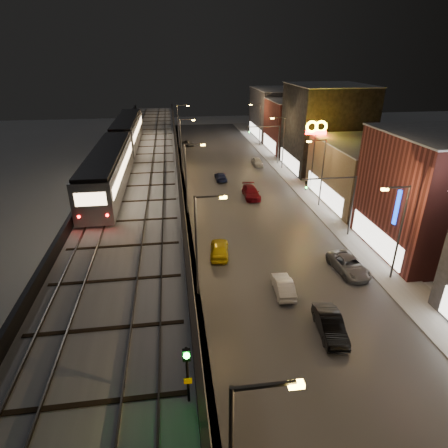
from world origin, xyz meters
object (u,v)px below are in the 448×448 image
subway_train (120,146)px  car_near_white (283,286)px  car_taxi (219,249)px  car_mid_dark (221,177)px  car_onc_dark (349,265)px  car_far_white (188,143)px  car_onc_red (257,162)px  car_onc_white (251,193)px  car_onc_silver (330,326)px  rail_signal (187,366)px

subway_train → car_near_white: size_ratio=9.26×
car_taxi → car_mid_dark: (3.35, 24.41, -0.16)m
car_near_white → car_mid_dark: 31.62m
car_mid_dark → car_onc_dark: bearing=105.7°
car_far_white → car_onc_red: (11.70, -17.85, 0.04)m
car_near_white → subway_train: bearing=-49.7°
car_onc_white → car_onc_red: size_ratio=1.26×
car_onc_silver → car_onc_dark: (5.11, 7.90, -0.05)m
car_mid_dark → car_onc_silver: 37.21m
car_onc_silver → car_onc_red: size_ratio=1.14×
subway_train → car_onc_silver: bearing=-57.0°
rail_signal → car_taxi: 24.38m
rail_signal → car_near_white: 19.47m
car_onc_white → car_onc_red: 16.55m
car_mid_dark → car_far_white: 25.69m
car_onc_silver → car_onc_white: (0.06, 28.67, -0.02)m
car_far_white → car_onc_dark: 55.92m
car_onc_dark → car_onc_white: (-5.05, 20.77, 0.03)m
subway_train → car_mid_dark: 19.28m
car_far_white → car_onc_white: bearing=82.7°
rail_signal → car_onc_silver: bearing=43.5°
car_near_white → car_onc_dark: bearing=-156.8°
subway_train → car_mid_dark: subway_train is taller
car_near_white → car_mid_dark: car_near_white is taller
car_taxi → car_near_white: bearing=130.4°
car_near_white → car_onc_white: size_ratio=0.80×
rail_signal → car_onc_silver: size_ratio=0.58×
subway_train → car_mid_dark: bearing=38.2°
car_onc_dark → car_far_white: bearing=97.5°
car_taxi → rail_signal: bearing=87.6°
rail_signal → car_mid_dark: (7.42, 47.16, -7.92)m
car_mid_dark → car_onc_dark: size_ratio=0.81×
car_taxi → car_onc_red: (11.05, 31.93, -0.08)m
car_near_white → car_onc_red: bearing=-95.1°
rail_signal → car_onc_silver: (10.61, 10.08, -7.76)m
car_onc_dark → car_onc_red: car_onc_dark is taller
subway_train → car_near_white: bearing=-53.9°
rail_signal → car_onc_red: rail_signal is taller
car_mid_dark → car_near_white: bearing=92.0°
car_onc_silver → car_onc_red: bearing=90.1°
car_taxi → car_near_white: 8.53m
car_onc_white → car_onc_red: car_onc_white is taller
car_onc_dark → car_onc_silver: bearing=-128.1°
subway_train → car_near_white: subway_train is taller
subway_train → rail_signal: subway_train is taller
car_onc_white → car_far_white: bearing=103.0°
subway_train → car_near_white: 26.77m
subway_train → car_far_white: size_ratio=10.02×
car_far_white → car_onc_silver: 62.86m
car_onc_dark → subway_train: bearing=135.3°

